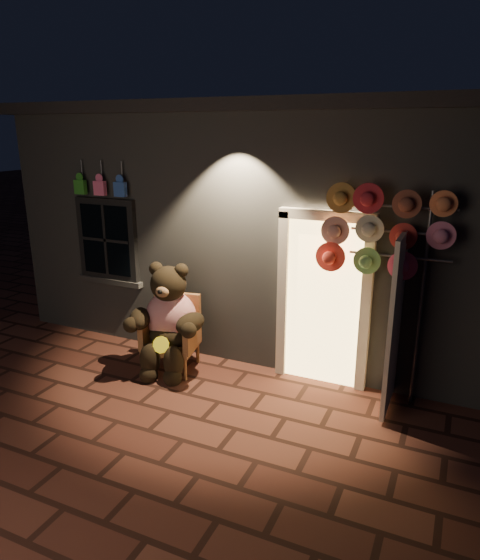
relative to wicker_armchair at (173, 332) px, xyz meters
The scene contains 5 objects.
ground 1.25m from the wicker_armchair, 61.27° to the right, with size 60.00×60.00×0.00m, color #5A2E22.
shop_building 3.27m from the wicker_armchair, 79.42° to the left, with size 7.30×5.95×3.51m.
wicker_armchair is the anchor object (origin of this frame).
teddy_bear 0.25m from the wicker_armchair, 83.12° to the right, with size 1.07×0.92×1.50m.
hat_rack 3.01m from the wicker_armchair, ahead, with size 1.41×0.22×2.50m.
Camera 1 is at (2.81, -4.24, 3.09)m, focal length 32.00 mm.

